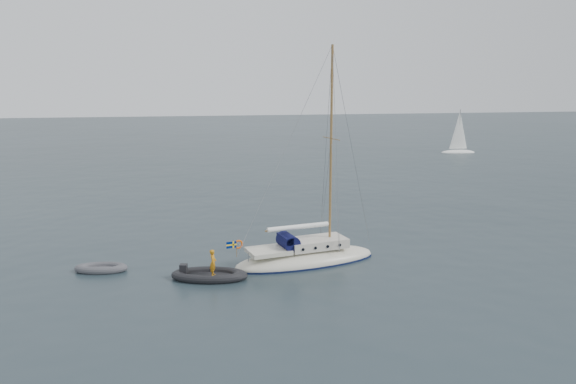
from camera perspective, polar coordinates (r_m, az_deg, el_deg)
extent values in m
plane|color=black|center=(33.81, -0.42, -7.66)|extent=(300.00, 300.00, 0.00)
ellipsoid|color=beige|center=(34.60, 1.81, -6.95)|extent=(9.08, 2.83, 1.51)
cube|color=beige|center=(34.45, 2.97, -5.23)|extent=(3.63, 1.92, 0.55)
cube|color=beige|center=(33.90, -2.20, -5.79)|extent=(2.42, 1.92, 0.25)
cylinder|color=#0A0C33|center=(33.98, -0.09, -4.96)|extent=(0.97, 1.66, 0.97)
cube|color=#0A0C33|center=(33.89, -0.43, -4.65)|extent=(0.45, 1.66, 0.40)
cylinder|color=olive|center=(33.51, 4.58, 4.37)|extent=(0.15, 0.15, 12.11)
cylinder|color=olive|center=(33.44, 4.60, 5.40)|extent=(0.05, 2.22, 0.05)
cylinder|color=olive|center=(33.89, 1.00, -3.60)|extent=(4.24, 0.10, 0.10)
cylinder|color=white|center=(33.88, 1.00, -3.52)|extent=(3.94, 0.28, 0.28)
cylinder|color=gray|center=(33.58, -4.94, -5.21)|extent=(0.04, 2.22, 0.04)
torus|color=#E45307|center=(34.15, -5.13, -4.93)|extent=(0.54, 0.10, 0.54)
cylinder|color=olive|center=(33.58, -5.54, -5.41)|extent=(0.03, 0.03, 0.91)
cube|color=#00165C|center=(33.47, -6.06, -4.93)|extent=(0.61, 0.02, 0.38)
cube|color=yellow|center=(33.47, -6.06, -4.93)|extent=(0.63, 0.03, 0.09)
cube|color=yellow|center=(33.47, -5.87, -4.93)|extent=(0.09, 0.03, 0.40)
cylinder|color=black|center=(35.07, 0.50, -4.92)|extent=(0.18, 0.06, 0.18)
cylinder|color=black|center=(33.26, 1.17, -5.83)|extent=(0.18, 0.06, 0.18)
cylinder|color=black|center=(35.24, 1.79, -4.85)|extent=(0.18, 0.06, 0.18)
cylinder|color=black|center=(33.43, 2.53, -5.75)|extent=(0.18, 0.06, 0.18)
cylinder|color=black|center=(35.42, 3.07, -4.77)|extent=(0.18, 0.06, 0.18)
cylinder|color=black|center=(33.62, 3.87, -5.66)|extent=(0.18, 0.06, 0.18)
cylinder|color=black|center=(35.62, 4.33, -4.70)|extent=(0.18, 0.06, 0.18)
cylinder|color=black|center=(33.83, 5.20, -5.58)|extent=(0.18, 0.06, 0.18)
cube|color=#47474B|center=(34.85, -18.45, -7.45)|extent=(1.88, 0.77, 0.11)
cube|color=black|center=(32.18, -7.98, -8.47)|extent=(2.69, 1.12, 0.13)
cube|color=black|center=(32.04, -10.63, -7.99)|extent=(0.39, 0.39, 0.67)
imported|color=#C47912|center=(31.93, -7.62, -7.10)|extent=(0.38, 0.56, 1.51)
ellipsoid|color=white|center=(90.80, 16.89, 3.85)|extent=(5.34, 1.78, 0.89)
cylinder|color=gray|center=(90.44, 17.01, 6.06)|extent=(0.09, 0.09, 6.23)
cone|color=white|center=(90.42, 16.99, 6.06)|extent=(2.85, 2.85, 5.79)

